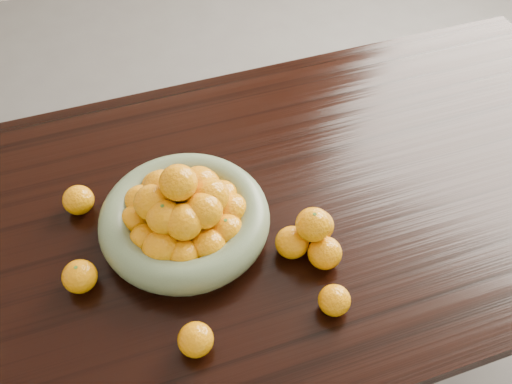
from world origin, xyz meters
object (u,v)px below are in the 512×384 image
object	(u,v)px
dining_table	(266,227)
loose_orange_0	(80,276)
fruit_bowl	(184,215)
orange_pyramid	(312,236)

from	to	relation	value
dining_table	loose_orange_0	size ratio (longest dim) A/B	27.35
fruit_bowl	loose_orange_0	xyz separation A→B (m)	(-0.24, -0.07, -0.02)
fruit_bowl	orange_pyramid	xyz separation A→B (m)	(0.25, -0.14, -0.01)
fruit_bowl	dining_table	bearing A→B (deg)	4.08
dining_table	orange_pyramid	bearing A→B (deg)	-72.65
fruit_bowl	orange_pyramid	world-z (taller)	fruit_bowl
dining_table	orange_pyramid	world-z (taller)	orange_pyramid
orange_pyramid	loose_orange_0	size ratio (longest dim) A/B	2.02
dining_table	fruit_bowl	world-z (taller)	fruit_bowl
fruit_bowl	loose_orange_0	bearing A→B (deg)	-164.48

